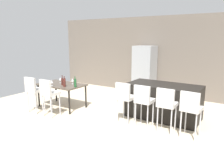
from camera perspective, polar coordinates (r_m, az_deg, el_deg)
ground_plane at (r=5.74m, az=4.24°, el=-9.99°), size 10.00×10.00×0.00m
back_wall at (r=8.27m, az=15.18°, el=6.83°), size 10.00×0.12×2.90m
kitchen_island at (r=6.08m, az=13.17°, el=-4.41°), size 1.90×0.95×0.92m
bar_chair_left at (r=5.54m, az=3.37°, el=-3.15°), size 0.41×0.41×1.05m
bar_chair_middle at (r=5.32m, az=8.22°, el=-3.93°), size 0.40×0.40×1.05m
bar_chair_right at (r=5.12m, az=13.98°, el=-4.82°), size 0.41×0.41×1.05m
bar_chair_far at (r=4.98m, az=19.81°, el=-5.66°), size 0.43×0.43×1.05m
dining_table at (r=6.94m, az=-12.97°, el=-0.52°), size 1.43×0.84×0.74m
dining_chair_near at (r=6.68m, az=-19.72°, el=-1.20°), size 0.42×0.42×1.05m
dining_chair_far at (r=6.19m, az=-16.10°, el=-1.98°), size 0.40×0.40×1.05m
wine_bottle_left at (r=6.39m, az=-9.54°, el=0.30°), size 0.07×0.07×0.31m
wine_bottle_end at (r=6.72m, az=-12.77°, el=0.63°), size 0.07×0.07×0.30m
wine_bottle_far at (r=6.50m, az=-12.27°, el=0.40°), size 0.08×0.08×0.31m
wine_glass_middle at (r=6.83m, az=-10.24°, el=1.04°), size 0.07×0.07×0.17m
wine_glass_right at (r=6.72m, az=-15.39°, el=0.60°), size 0.07×0.07×0.17m
wine_glass_near at (r=7.09m, az=-13.32°, el=1.31°), size 0.07×0.07×0.17m
refrigerator at (r=8.23m, az=8.41°, el=3.38°), size 0.72×0.68×1.84m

